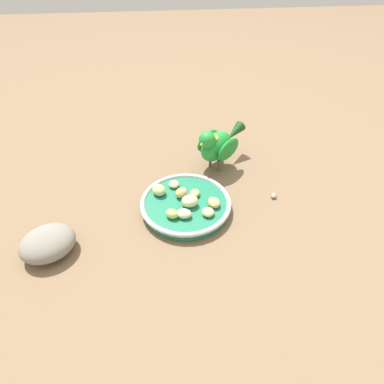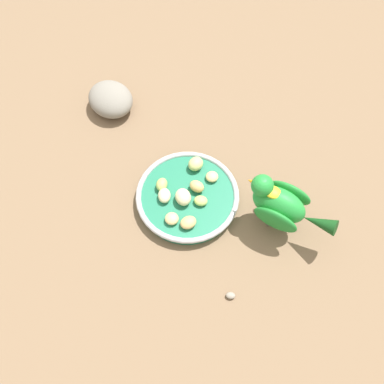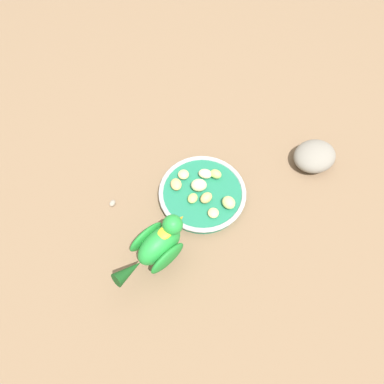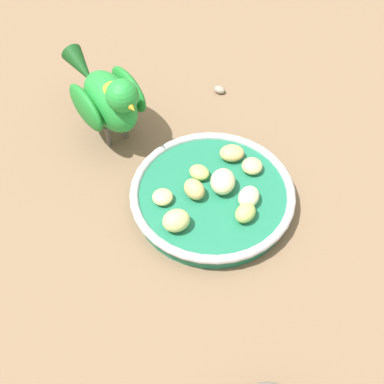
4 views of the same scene
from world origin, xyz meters
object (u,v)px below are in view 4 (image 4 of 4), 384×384
Objects in this scene: apple_piece_7 at (249,195)px; apple_piece_2 at (221,181)px; apple_piece_4 at (194,188)px; pebble_0 at (220,90)px; apple_piece_1 at (245,213)px; apple_piece_5 at (163,197)px; apple_piece_0 at (252,166)px; feeding_bowl at (212,196)px; parrot at (109,97)px; apple_piece_8 at (176,221)px; apple_piece_3 at (199,172)px; apple_piece_6 at (232,153)px.

apple_piece_2 is at bearing 161.02° from apple_piece_7.
apple_piece_4 reaches higher than pebble_0.
apple_piece_1 is 1.13× the size of apple_piece_5.
apple_piece_1 reaches higher than apple_piece_0.
apple_piece_4 reaches higher than feeding_bowl.
apple_piece_0 is at bearing 31.80° from parrot.
pebble_0 is at bearing 97.39° from apple_piece_2.
apple_piece_8 is (-0.08, -0.03, 0.00)m from apple_piece_1.
apple_piece_7 is (0.05, -0.00, 0.02)m from feeding_bowl.
apple_piece_2 is 0.07m from apple_piece_5.
apple_piece_7 is 0.23m from pebble_0.
apple_piece_5 reaches higher than feeding_bowl.
apple_piece_8 is 0.27m from pebble_0.
apple_piece_8 is (-0.04, -0.07, -0.00)m from apple_piece_2.
apple_piece_8 is at bearing -104.44° from apple_piece_4.
apple_piece_1 reaches higher than apple_piece_5.
apple_piece_2 is 0.21m from pebble_0.
pebble_0 is at bearing 110.33° from apple_piece_0.
apple_piece_2 reaches higher than apple_piece_1.
apple_piece_8 is 0.22× the size of parrot.
feeding_bowl is 7.67× the size of apple_piece_3.
apple_piece_6 is at bearing 66.61° from apple_piece_8.
apple_piece_6 is 0.07m from apple_piece_7.
apple_piece_2 is 1.45× the size of apple_piece_5.
apple_piece_3 is 0.03m from apple_piece_4.
apple_piece_4 is (-0.07, -0.05, 0.00)m from apple_piece_0.
feeding_bowl is 0.03m from apple_piece_3.
apple_piece_3 is 0.84× the size of apple_piece_6.
apple_piece_0 is 0.21m from parrot.
apple_piece_8 is 0.20m from parrot.
apple_piece_1 is (0.04, -0.03, 0.02)m from feeding_bowl.
apple_piece_6 is (-0.03, 0.10, -0.00)m from apple_piece_1.
apple_piece_5 is 0.04m from apple_piece_8.
apple_piece_8 is 1.89× the size of pebble_0.
parrot reaches higher than apple_piece_3.
apple_piece_7 is 0.99× the size of apple_piece_8.
apple_piece_3 is 0.88× the size of apple_piece_4.
feeding_bowl is 7.76× the size of apple_piece_0.
apple_piece_3 is at bearing 17.67° from parrot.
parrot is at bearing 151.37° from apple_piece_3.
pebble_0 is at bearing 94.77° from feeding_bowl.
apple_piece_8 reaches higher than apple_piece_4.
apple_piece_1 is 0.03m from apple_piece_7.
pebble_0 is at bearing 80.18° from apple_piece_5.
apple_piece_7 is at bearing 10.06° from apple_piece_5.
parrot reaches higher than pebble_0.
parrot is (-0.13, 0.10, 0.04)m from apple_piece_4.
apple_piece_7 is (0.03, -0.07, 0.00)m from apple_piece_6.
apple_piece_1 is at bearing -75.99° from pebble_0.
apple_piece_0 is 0.12m from apple_piece_5.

